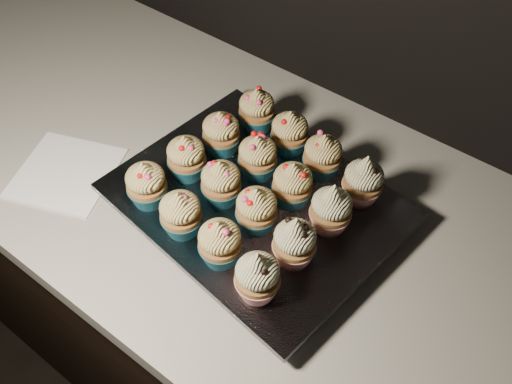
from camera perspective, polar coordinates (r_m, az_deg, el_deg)
cabinet at (r=1.36m, az=-2.15°, el=-11.76°), size 2.40×0.60×0.86m
worktop at (r=0.99m, az=-2.90°, el=0.65°), size 2.44×0.64×0.04m
napkin at (r=1.03m, az=-18.46°, el=1.82°), size 0.21×0.21×0.00m
baking_tray at (r=0.92m, az=0.00°, el=-1.56°), size 0.43×0.35×0.02m
foil_lining at (r=0.90m, az=0.00°, el=-0.89°), size 0.46×0.38×0.01m
cupcake_0 at (r=0.89m, az=-10.91°, el=0.79°), size 0.06×0.06×0.08m
cupcake_1 at (r=0.84m, az=-7.54°, el=-2.14°), size 0.06×0.06×0.08m
cupcake_2 at (r=0.80m, az=-3.64°, el=-5.05°), size 0.06×0.06×0.08m
cupcake_3 at (r=0.77m, az=0.14°, el=-8.40°), size 0.06×0.06×0.10m
cupcake_4 at (r=0.91m, az=-6.97°, el=3.48°), size 0.06×0.06×0.08m
cupcake_5 at (r=0.87m, az=-3.52°, el=0.96°), size 0.06×0.06×0.08m
cupcake_6 at (r=0.84m, az=0.05°, el=-1.76°), size 0.06×0.06×0.08m
cupcake_7 at (r=0.80m, az=3.88°, el=-4.98°), size 0.06×0.06×0.10m
cupcake_8 at (r=0.95m, az=-3.52°, el=5.91°), size 0.06×0.06×0.08m
cupcake_9 at (r=0.91m, az=0.16°, el=3.54°), size 0.06×0.06×0.08m
cupcake_10 at (r=0.87m, az=3.67°, el=0.77°), size 0.06×0.06×0.08m
cupcake_11 at (r=0.84m, az=7.52°, el=-1.68°), size 0.06×0.06×0.10m
cupcake_12 at (r=0.99m, az=0.07°, el=8.21°), size 0.06×0.06×0.08m
cupcake_13 at (r=0.95m, az=3.38°, el=5.96°), size 0.06×0.06×0.08m
cupcake_14 at (r=0.92m, az=6.67°, el=3.62°), size 0.06×0.06×0.08m
cupcake_15 at (r=0.89m, az=10.67°, el=1.14°), size 0.06×0.06×0.10m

